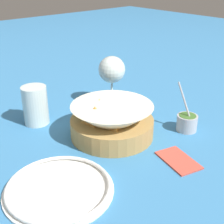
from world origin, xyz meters
name	(u,v)px	position (x,y,z in m)	size (l,w,h in m)	color
ground_plane	(118,136)	(0.00, 0.00, 0.00)	(4.00, 4.00, 0.00)	teal
food_basket	(112,122)	(0.01, 0.01, 0.04)	(0.22, 0.22, 0.09)	#B2894C
sauce_cup	(187,122)	(-0.10, -0.16, 0.03)	(0.07, 0.06, 0.13)	#B7B7BC
wine_glass	(112,71)	(0.17, -0.13, 0.11)	(0.08, 0.08, 0.16)	silver
beer_mug	(35,106)	(0.21, 0.12, 0.05)	(0.11, 0.07, 0.11)	silver
side_plate	(59,188)	(-0.09, 0.24, 0.01)	(0.22, 0.22, 0.01)	white
napkin	(178,160)	(-0.18, -0.02, 0.00)	(0.12, 0.09, 0.01)	#DB4C3D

